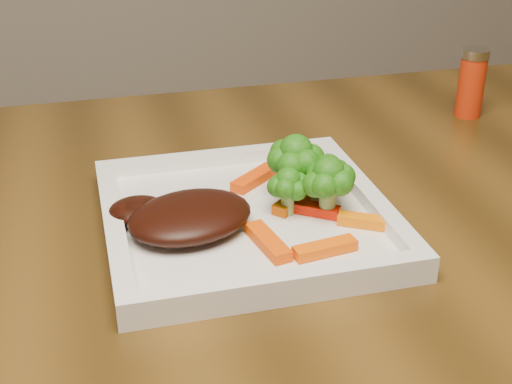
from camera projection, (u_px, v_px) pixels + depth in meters
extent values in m
cube|color=white|center=(246.00, 221.00, 0.69)|extent=(0.27, 0.27, 0.01)
ellipsoid|color=black|center=(190.00, 216.00, 0.66)|extent=(0.14, 0.12, 0.03)
cube|color=#FE5B04|center=(325.00, 248.00, 0.63)|extent=(0.06, 0.02, 0.01)
cube|color=orange|center=(366.00, 221.00, 0.67)|extent=(0.05, 0.04, 0.01)
cube|color=#F24D03|center=(268.00, 242.00, 0.64)|extent=(0.03, 0.07, 0.01)
cube|color=red|center=(331.00, 182.00, 0.74)|extent=(0.06, 0.02, 0.01)
cube|color=#FF4304|center=(254.00, 178.00, 0.75)|extent=(0.06, 0.05, 0.01)
cube|color=red|center=(312.00, 209.00, 0.69)|extent=(0.05, 0.04, 0.01)
cube|color=#C74F03|center=(294.00, 200.00, 0.71)|extent=(0.05, 0.05, 0.01)
cylinder|color=red|center=(471.00, 83.00, 0.94)|extent=(0.04, 0.04, 0.09)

